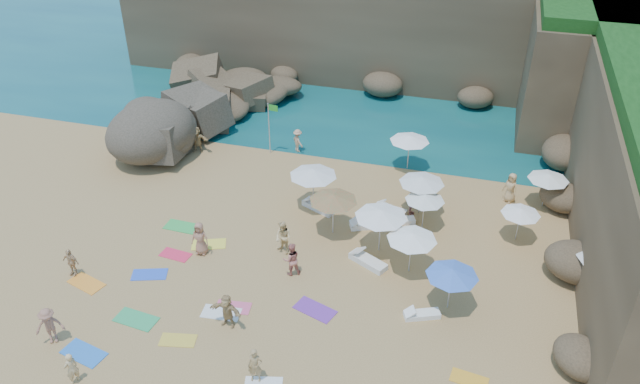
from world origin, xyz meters
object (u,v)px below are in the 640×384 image
(person_stand_5, at_px, (197,139))
(person_stand_1, at_px, (291,259))
(person_stand_4, at_px, (511,188))
(parasol_0, at_px, (422,180))
(person_stand_3, at_px, (412,202))
(rock_outcrop, at_px, (202,151))
(lounger_0, at_px, (368,224))
(flag_pole, at_px, (270,122))
(parasol_1, at_px, (410,138))
(parasol_2, at_px, (521,211))
(person_stand_6, at_px, (71,368))
(person_stand_2, at_px, (298,141))

(person_stand_5, bearing_deg, person_stand_1, -49.81)
(person_stand_4, bearing_deg, parasol_0, -117.89)
(person_stand_1, relative_size, person_stand_3, 1.08)
(rock_outcrop, relative_size, person_stand_5, 5.04)
(rock_outcrop, height_order, parasol_0, parasol_0)
(parasol_0, height_order, lounger_0, parasol_0)
(flag_pole, bearing_deg, parasol_1, 2.89)
(flag_pole, distance_m, parasol_2, 16.25)
(parasol_1, height_order, person_stand_3, parasol_1)
(parasol_2, distance_m, person_stand_3, 5.76)
(person_stand_6, bearing_deg, parasol_2, 154.57)
(parasol_2, bearing_deg, person_stand_5, 168.18)
(person_stand_5, bearing_deg, parasol_2, -15.55)
(person_stand_2, bearing_deg, parasol_2, -160.75)
(rock_outcrop, height_order, person_stand_5, rock_outcrop)
(flag_pole, relative_size, person_stand_3, 2.14)
(parasol_1, bearing_deg, person_stand_4, -18.63)
(person_stand_1, bearing_deg, person_stand_3, -156.07)
(lounger_0, xyz_separation_m, person_stand_1, (-2.76, -4.81, 0.73))
(parasol_1, height_order, person_stand_5, parasol_1)
(lounger_0, distance_m, person_stand_1, 5.59)
(person_stand_1, xyz_separation_m, person_stand_6, (-6.24, -8.62, -0.13))
(person_stand_1, bearing_deg, parasol_2, 179.13)
(person_stand_5, bearing_deg, parasol_0, -15.74)
(parasol_2, xyz_separation_m, person_stand_1, (-10.41, -5.82, -0.86))
(parasol_2, bearing_deg, person_stand_3, 172.36)
(lounger_0, bearing_deg, parasol_2, -16.18)
(parasol_0, bearing_deg, parasol_2, -11.28)
(parasol_1, distance_m, person_stand_5, 13.59)
(rock_outcrop, relative_size, parasol_0, 3.59)
(parasol_0, xyz_separation_m, person_stand_1, (-5.19, -6.86, -1.26))
(lounger_0, bearing_deg, flag_pole, 117.13)
(parasol_0, bearing_deg, person_stand_2, 150.23)
(parasol_0, bearing_deg, person_stand_1, -127.07)
(person_stand_1, height_order, person_stand_5, person_stand_1)
(person_stand_5, bearing_deg, lounger_0, -26.50)
(parasol_0, xyz_separation_m, person_stand_3, (-0.41, -0.29, -1.32))
(lounger_0, relative_size, person_stand_3, 1.20)
(parasol_2, height_order, person_stand_3, parasol_2)
(parasol_1, bearing_deg, lounger_0, -98.82)
(parasol_2, bearing_deg, flag_pole, 161.06)
(flag_pole, height_order, person_stand_5, flag_pole)
(flag_pole, distance_m, parasol_0, 10.99)
(flag_pole, distance_m, lounger_0, 10.16)
(flag_pole, xyz_separation_m, lounger_0, (7.71, -6.28, -2.08))
(flag_pole, relative_size, person_stand_6, 2.31)
(flag_pole, distance_m, person_stand_2, 2.24)
(flag_pole, height_order, person_stand_2, flag_pole)
(lounger_0, bearing_deg, person_stand_3, 17.47)
(parasol_2, distance_m, person_stand_2, 15.06)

